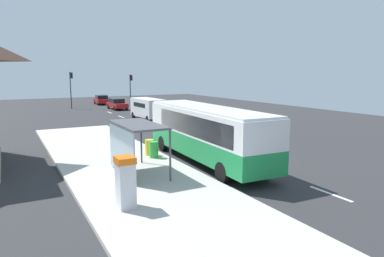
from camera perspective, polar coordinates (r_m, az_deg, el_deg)
name	(u,v)px	position (r m, az deg, el deg)	size (l,w,h in m)	color
ground_plane	(151,129)	(32.42, -6.73, -0.10)	(56.00, 92.00, 0.04)	#2D2D30
sidewalk_platform	(123,168)	(19.24, -11.23, -6.26)	(6.20, 30.00, 0.18)	beige
lane_stripe_seg_0	(330,194)	(16.31, 21.64, -9.87)	(0.16, 2.20, 0.01)	silver
lane_stripe_seg_1	(256,166)	(19.72, 10.44, -6.11)	(0.16, 2.20, 0.01)	silver
lane_stripe_seg_2	(209,149)	(23.70, 2.85, -3.39)	(0.16, 2.20, 0.01)	silver
lane_stripe_seg_3	(177,137)	(28.01, -2.46, -1.45)	(0.16, 2.20, 0.01)	silver
lane_stripe_seg_4	(153,129)	(32.51, -6.32, -0.02)	(0.16, 2.20, 0.01)	silver
lane_stripe_seg_5	(135,122)	(37.14, -9.22, 1.06)	(0.16, 2.20, 0.01)	silver
lane_stripe_seg_6	(121,117)	(41.86, -11.48, 1.89)	(0.16, 2.20, 0.01)	silver
lane_stripe_seg_7	(110,113)	(46.64, -13.28, 2.55)	(0.16, 2.20, 0.01)	silver
bus	(206,131)	(19.98, 2.27, -0.37)	(2.91, 11.09, 3.21)	#1E8C47
white_van	(148,107)	(38.96, -7.24, 3.45)	(2.26, 5.29, 2.30)	white
sedan_near	(101,100)	(59.02, -14.56, 4.60)	(2.03, 4.49, 1.52)	#A51919
sedan_far	(117,104)	(50.50, -12.13, 3.97)	(1.95, 4.45, 1.52)	#A51919
ticket_machine	(126,182)	(13.19, -10.79, -8.53)	(0.66, 0.76, 1.94)	silver
recycling_bin_green	(154,150)	(20.71, -6.26, -3.43)	(0.52, 0.52, 0.95)	green
recycling_bin_yellow	(149,147)	(21.34, -6.97, -3.07)	(0.52, 0.52, 0.95)	yellow
traffic_light_near_side	(131,85)	(54.49, -9.96, 6.98)	(0.49, 0.28, 4.86)	#2D2D2D
traffic_light_far_side	(71,84)	(53.18, -19.13, 6.82)	(0.49, 0.28, 5.23)	#2D2D2D
bus_shelter	(132,136)	(17.20, -9.79, -1.19)	(1.80, 4.00, 2.50)	#4C4C51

